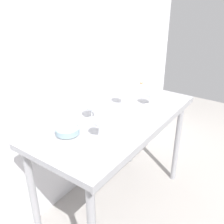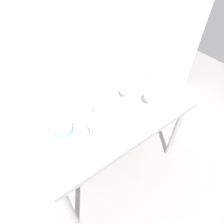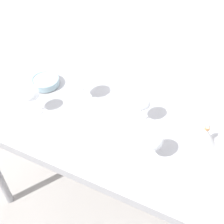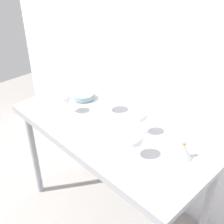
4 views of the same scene
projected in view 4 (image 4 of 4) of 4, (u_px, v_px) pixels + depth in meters
The scene contains 10 objects.
ground_plane at pixel (110, 216), 2.31m from camera, with size 6.00×6.00×0.00m, color #9B9691.
back_wall at pixel (162, 50), 1.91m from camera, with size 3.80×0.04×2.60m, color silver.
steel_counter at pixel (109, 140), 1.89m from camera, with size 1.40×0.65×0.90m.
wine_glass_far_right at pixel (141, 116), 1.71m from camera, with size 0.09×0.09×0.18m.
wine_glass_far_left at pixel (107, 97), 1.94m from camera, with size 0.10×0.10×0.17m.
wine_glass_near_right at pixel (135, 140), 1.53m from camera, with size 0.10×0.10×0.17m.
wine_glass_near_left at pixel (67, 97), 1.92m from camera, with size 0.08×0.08×0.17m.
tasting_sheet_upper at pixel (113, 124), 1.86m from camera, with size 0.19×0.21×0.00m, color white.
tasting_bowl at pixel (84, 96), 2.14m from camera, with size 0.16×0.16×0.05m.
decanter_funnel at pixel (183, 151), 1.56m from camera, with size 0.12×0.12×0.14m.
Camera 4 is at (1.09, -1.03, 1.96)m, focal length 45.11 mm.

